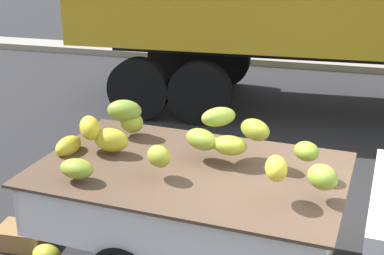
# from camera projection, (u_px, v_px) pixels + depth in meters

# --- Properties ---
(curb_strip) EXTENTS (80.00, 0.80, 0.16)m
(curb_strip) POSITION_uv_depth(u_px,v_px,m) (342.00, 65.00, 13.09)
(curb_strip) COLOR gray
(curb_strip) RESTS_ON ground
(fallen_banana_bunch_near_tailgate) EXTENTS (0.39, 0.33, 0.21)m
(fallen_banana_bunch_near_tailgate) POSITION_uv_depth(u_px,v_px,m) (47.00, 255.00, 5.67)
(fallen_banana_bunch_near_tailgate) COLOR gold
(fallen_banana_bunch_near_tailgate) RESTS_ON ground
(produce_crate) EXTENTS (0.54, 0.39, 0.22)m
(produce_crate) POSITION_uv_depth(u_px,v_px,m) (23.00, 236.00, 6.00)
(produce_crate) COLOR olive
(produce_crate) RESTS_ON ground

